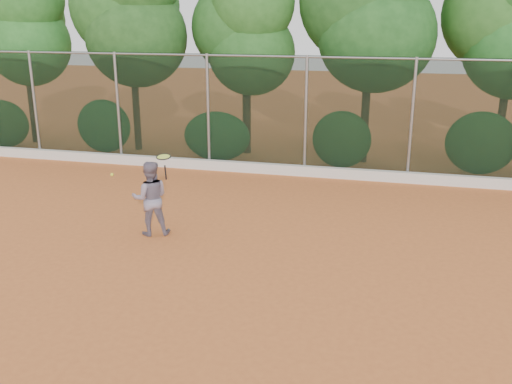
# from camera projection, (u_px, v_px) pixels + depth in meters

# --- Properties ---
(ground) EXTENTS (80.00, 80.00, 0.00)m
(ground) POSITION_uv_depth(u_px,v_px,m) (243.00, 271.00, 10.69)
(ground) COLOR #C8662F
(ground) RESTS_ON ground
(concrete_curb) EXTENTS (24.00, 0.20, 0.30)m
(concrete_curb) POSITION_uv_depth(u_px,v_px,m) (303.00, 171.00, 16.96)
(concrete_curb) COLOR silver
(concrete_curb) RESTS_ON ground
(tennis_player) EXTENTS (0.98, 0.88, 1.64)m
(tennis_player) POSITION_uv_depth(u_px,v_px,m) (150.00, 198.00, 12.26)
(tennis_player) COLOR slate
(tennis_player) RESTS_ON ground
(chainlink_fence) EXTENTS (24.09, 0.09, 3.50)m
(chainlink_fence) POSITION_uv_depth(u_px,v_px,m) (306.00, 113.00, 16.62)
(chainlink_fence) COLOR black
(chainlink_fence) RESTS_ON ground
(foliage_backdrop) EXTENTS (23.70, 3.63, 7.55)m
(foliage_backdrop) POSITION_uv_depth(u_px,v_px,m) (301.00, 21.00, 17.82)
(foliage_backdrop) COLOR #472C1B
(foliage_backdrop) RESTS_ON ground
(tennis_racket) EXTENTS (0.34, 0.34, 0.55)m
(tennis_racket) POSITION_uv_depth(u_px,v_px,m) (164.00, 159.00, 11.69)
(tennis_racket) COLOR black
(tennis_racket) RESTS_ON ground
(tennis_ball_in_flight) EXTENTS (0.07, 0.07, 0.07)m
(tennis_ball_in_flight) POSITION_uv_depth(u_px,v_px,m) (112.00, 175.00, 11.97)
(tennis_ball_in_flight) COLOR gold
(tennis_ball_in_flight) RESTS_ON ground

